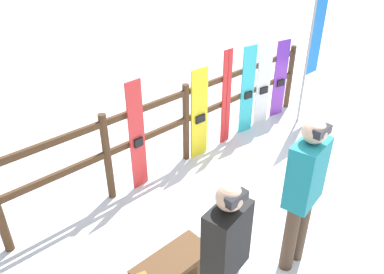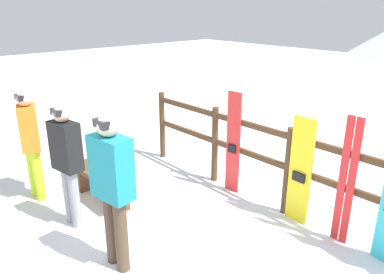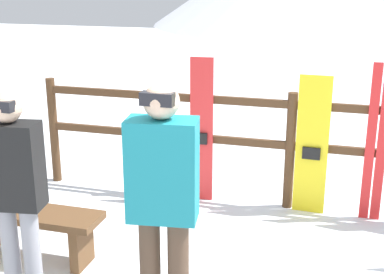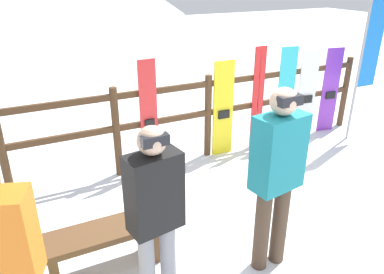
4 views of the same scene
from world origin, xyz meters
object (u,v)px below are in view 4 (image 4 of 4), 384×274
(person_teal, at_px, (277,170))
(ski_pair_red, at_px, (258,99))
(bench, at_px, (104,240))
(snowboard_purple, at_px, (330,91))
(rental_flag, at_px, (370,39))
(snowboard_yellow, at_px, (223,110))
(person_black, at_px, (155,210))
(person_orange, at_px, (2,260))
(snowboard_cyan, at_px, (285,96))
(snowboard_red, at_px, (149,118))
(snowboard_white, at_px, (306,95))

(person_teal, bearing_deg, ski_pair_red, 57.90)
(bench, relative_size, snowboard_purple, 0.86)
(rental_flag, bearing_deg, ski_pair_red, 165.52)
(bench, bearing_deg, snowboard_yellow, 36.62)
(ski_pair_red, xyz_separation_m, rental_flag, (1.67, -0.43, 0.82))
(person_black, xyz_separation_m, snowboard_yellow, (1.89, 2.20, -0.23))
(bench, bearing_deg, person_orange, -138.18)
(snowboard_yellow, relative_size, rental_flag, 0.54)
(bench, xyz_separation_m, rental_flag, (4.45, 1.19, 1.28))
(ski_pair_red, distance_m, snowboard_purple, 1.47)
(person_black, height_order, snowboard_purple, person_black)
(snowboard_cyan, bearing_deg, person_teal, -130.89)
(snowboard_yellow, distance_m, snowboard_cyan, 1.13)
(snowboard_red, height_order, snowboard_purple, snowboard_red)
(person_orange, xyz_separation_m, snowboard_purple, (4.98, 2.28, -0.22))
(ski_pair_red, bearing_deg, person_black, -138.41)
(person_teal, bearing_deg, person_black, 179.55)
(snowboard_red, distance_m, snowboard_cyan, 2.26)
(ski_pair_red, bearing_deg, person_orange, -147.02)
(person_black, relative_size, snowboard_cyan, 1.05)
(person_teal, height_order, person_black, person_teal)
(person_black, height_order, snowboard_yellow, person_black)
(ski_pair_red, relative_size, snowboard_purple, 1.10)
(ski_pair_red, distance_m, snowboard_white, 0.96)
(person_teal, distance_m, person_black, 1.10)
(rental_flag, bearing_deg, snowboard_purple, 115.93)
(bench, xyz_separation_m, snowboard_purple, (4.24, 1.62, 0.38))
(snowboard_red, distance_m, snowboard_white, 2.70)
(person_orange, height_order, snowboard_purple, person_orange)
(snowboard_yellow, height_order, snowboard_cyan, snowboard_cyan)
(snowboard_white, height_order, rental_flag, rental_flag)
(bench, height_order, person_orange, person_orange)
(ski_pair_red, height_order, snowboard_cyan, ski_pair_red)
(bench, relative_size, snowboard_white, 0.85)
(person_teal, height_order, snowboard_red, person_teal)
(snowboard_cyan, xyz_separation_m, snowboard_purple, (0.94, -0.00, -0.05))
(person_black, relative_size, snowboard_white, 1.12)
(bench, bearing_deg, snowboard_red, 57.24)
(ski_pair_red, distance_m, snowboard_cyan, 0.53)
(bench, xyz_separation_m, snowboard_white, (3.74, 1.62, 0.39))
(person_black, bearing_deg, snowboard_cyan, 36.18)
(snowboard_white, bearing_deg, snowboard_red, 180.00)
(person_black, distance_m, snowboard_cyan, 3.74)
(snowboard_white, xyz_separation_m, snowboard_purple, (0.51, -0.00, -0.00))
(snowboard_white, bearing_deg, bench, -156.57)
(person_black, height_order, snowboard_cyan, person_black)
(snowboard_yellow, relative_size, snowboard_cyan, 0.94)
(person_orange, bearing_deg, bench, 41.82)
(person_teal, distance_m, person_orange, 2.13)
(snowboard_red, height_order, snowboard_cyan, snowboard_red)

